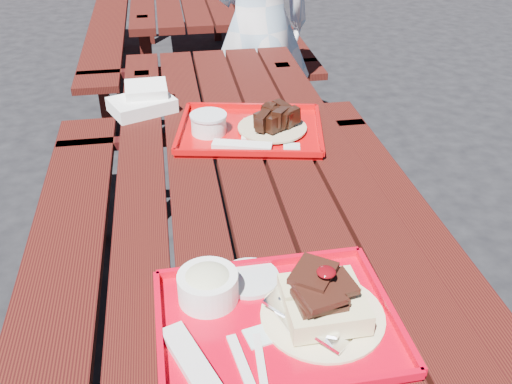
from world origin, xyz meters
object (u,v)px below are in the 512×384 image
picnic_table_far (188,5)px  far_tray (248,128)px  person (258,28)px  near_tray (274,306)px  picnic_table_near (248,239)px

picnic_table_far → far_tray: (0.05, -2.48, 0.21)m
person → near_tray: bearing=67.7°
near_tray → person: (0.29, 1.89, 0.01)m
near_tray → far_tray: (0.08, 0.85, -0.01)m
picnic_table_far → person: size_ratio=1.50×
near_tray → person: person is taller
picnic_table_near → far_tray: 0.38m
picnic_table_far → near_tray: near_tray is taller
picnic_table_near → person: 1.40m
far_tray → person: (0.21, 1.04, 0.02)m
picnic_table_near → picnic_table_far: bearing=90.0°
near_tray → far_tray: near_tray is taller
near_tray → person: bearing=81.3°
picnic_table_far → far_tray: 2.49m
picnic_table_near → picnic_table_far: same height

